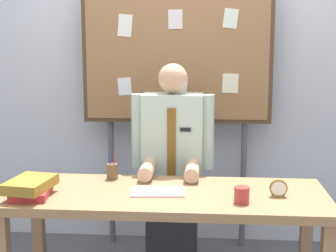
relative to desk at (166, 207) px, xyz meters
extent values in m
cube|color=silver|center=(0.00, 1.18, 0.70)|extent=(6.40, 0.08, 2.70)
cube|color=#9E754C|center=(0.00, 0.00, 0.07)|extent=(1.82, 0.69, 0.05)
cube|color=#9E754C|center=(-0.85, 0.28, -0.30)|extent=(0.07, 0.07, 0.69)
cube|color=#9E754C|center=(0.85, 0.28, -0.30)|extent=(0.07, 0.07, 0.69)
cube|color=#2D2D33|center=(0.00, 0.57, -0.43)|extent=(0.34, 0.30, 0.44)
cube|color=#B2CCBC|center=(0.00, 0.57, 0.19)|extent=(0.40, 0.22, 0.79)
sphere|color=tan|center=(0.00, 0.57, 0.69)|extent=(0.20, 0.20, 0.20)
cylinder|color=#B2CCBC|center=(-0.23, 0.55, 0.34)|extent=(0.09, 0.09, 0.50)
cylinder|color=#B2CCBC|center=(0.23, 0.55, 0.34)|extent=(0.09, 0.09, 0.50)
cylinder|color=tan|center=(-0.14, 0.31, 0.14)|extent=(0.09, 0.30, 0.09)
cylinder|color=tan|center=(0.14, 0.31, 0.14)|extent=(0.09, 0.30, 0.09)
cube|color=brown|center=(0.00, 0.45, 0.25)|extent=(0.06, 0.01, 0.52)
cube|color=black|center=(0.09, 0.45, 0.37)|extent=(0.07, 0.01, 0.02)
cube|color=#4C3823|center=(0.00, 0.98, 0.84)|extent=(1.40, 0.05, 1.03)
cube|color=olive|center=(0.00, 0.97, 0.84)|extent=(1.34, 0.04, 0.97)
cylinder|color=#59595E|center=(-0.51, 1.01, -0.14)|extent=(0.04, 0.04, 1.00)
cylinder|color=#59595E|center=(0.51, 1.01, -0.14)|extent=(0.04, 0.04, 1.00)
cube|color=#F4EFCC|center=(0.39, 0.95, 0.63)|extent=(0.12, 0.00, 0.14)
cube|color=white|center=(-0.38, 0.95, 0.60)|extent=(0.11, 0.00, 0.14)
cube|color=silver|center=(0.03, 0.95, 0.59)|extent=(0.12, 0.00, 0.18)
cube|color=silver|center=(-0.01, 0.95, 1.08)|extent=(0.10, 0.00, 0.14)
cube|color=silver|center=(0.39, 0.95, 1.09)|extent=(0.11, 0.00, 0.15)
cube|color=white|center=(-0.38, 0.95, 1.04)|extent=(0.11, 0.00, 0.17)
cube|color=#B22D2D|center=(-0.73, -0.14, 0.11)|extent=(0.23, 0.29, 0.04)
cube|color=olive|center=(-0.73, -0.15, 0.16)|extent=(0.25, 0.32, 0.06)
cube|color=silver|center=(-0.04, -0.02, 0.10)|extent=(0.31, 0.21, 0.01)
cylinder|color=olive|center=(0.62, -0.04, 0.14)|extent=(0.10, 0.02, 0.10)
cylinder|color=white|center=(0.62, -0.05, 0.14)|extent=(0.08, 0.00, 0.08)
cube|color=olive|center=(0.62, -0.04, 0.10)|extent=(0.07, 0.04, 0.01)
cylinder|color=#B23833|center=(0.42, -0.16, 0.13)|extent=(0.08, 0.08, 0.09)
cylinder|color=brown|center=(-0.35, 0.24, 0.14)|extent=(0.07, 0.07, 0.09)
cylinder|color=#263399|center=(-0.36, 0.23, 0.18)|extent=(0.01, 0.01, 0.15)
cylinder|color=maroon|center=(-0.34, 0.24, 0.18)|extent=(0.01, 0.01, 0.15)
camera|label=1|loc=(0.23, -2.74, 0.95)|focal=54.02mm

